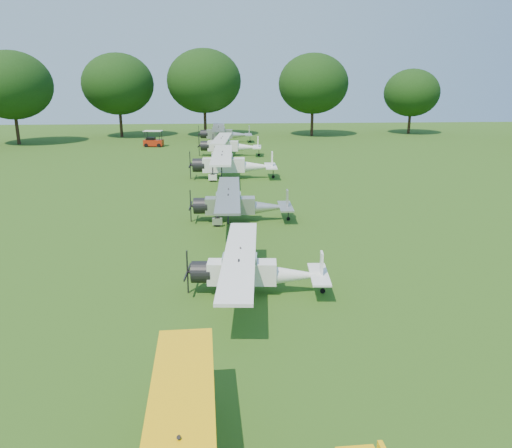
# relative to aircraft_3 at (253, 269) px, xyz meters

# --- Properties ---
(ground) EXTENTS (160.00, 160.00, 0.00)m
(ground) POSITION_rel_aircraft_3_xyz_m (-1.26, 2.47, -1.05)
(ground) COLOR #2D4E13
(ground) RESTS_ON ground
(tree_belt) EXTENTS (137.36, 130.27, 14.52)m
(tree_belt) POSITION_rel_aircraft_3_xyz_m (2.31, 2.64, 6.98)
(tree_belt) COLOR black
(tree_belt) RESTS_ON ground
(aircraft_3) EXTENTS (5.73, 9.13, 1.79)m
(aircraft_3) POSITION_rel_aircraft_3_xyz_m (0.00, 0.00, 0.00)
(aircraft_3) COLOR white
(aircraft_3) RESTS_ON ground
(aircraft_4) EXTENTS (6.25, 9.93, 1.96)m
(aircraft_4) POSITION_rel_aircraft_3_xyz_m (-0.19, 10.75, 0.10)
(aircraft_4) COLOR #B7B7BB
(aircraft_4) RESTS_ON ground
(aircraft_5) EXTENTS (7.60, 12.08, 2.38)m
(aircraft_5) POSITION_rel_aircraft_3_xyz_m (-0.35, 24.48, 0.34)
(aircraft_5) COLOR white
(aircraft_5) RESTS_ON ground
(aircraft_6) EXTENTS (7.16, 11.41, 2.24)m
(aircraft_6) POSITION_rel_aircraft_3_xyz_m (-0.32, 38.15, 0.26)
(aircraft_6) COLOR white
(aircraft_6) RESTS_ON ground
(aircraft_7) EXTENTS (7.39, 11.74, 2.32)m
(aircraft_7) POSITION_rel_aircraft_3_xyz_m (-0.68, 50.94, 0.31)
(aircraft_7) COLOR #B7B7BB
(aircraft_7) RESTS_ON ground
(golf_cart) EXTENTS (2.56, 1.76, 2.04)m
(golf_cart) POSITION_rel_aircraft_3_xyz_m (-9.81, 47.09, -0.36)
(golf_cart) COLOR #A8230C
(golf_cart) RESTS_ON ground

